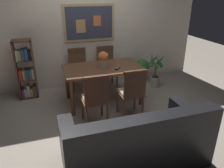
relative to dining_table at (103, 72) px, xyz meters
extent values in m
plane|color=gray|center=(-0.04, -0.43, -0.63)|extent=(12.00, 12.00, 0.00)
cube|color=beige|center=(-0.04, 1.05, 0.67)|extent=(5.20, 0.10, 2.60)
cube|color=tan|center=(-0.01, 0.99, 0.78)|extent=(1.12, 0.02, 0.78)
cube|color=#33384C|center=(-0.01, 0.97, 0.78)|extent=(1.02, 0.01, 0.68)
cube|color=tan|center=(-0.21, 0.96, 0.73)|extent=(0.20, 0.00, 0.27)
cube|color=#D86633|center=(0.16, 0.96, 0.82)|extent=(0.17, 0.00, 0.22)
cube|color=brown|center=(0.00, 0.00, 0.08)|extent=(1.48, 0.86, 0.04)
cylinder|color=brown|center=(-0.66, -0.35, -0.29)|extent=(0.07, 0.07, 0.68)
cylinder|color=brown|center=(0.66, -0.35, -0.29)|extent=(0.07, 0.07, 0.68)
cylinder|color=brown|center=(-0.66, 0.35, -0.29)|extent=(0.07, 0.07, 0.68)
cylinder|color=brown|center=(0.66, 0.35, -0.29)|extent=(0.07, 0.07, 0.68)
cube|color=brown|center=(0.29, 0.68, -0.19)|extent=(0.40, 0.40, 0.03)
cube|color=#997A66|center=(0.29, 0.68, -0.16)|extent=(0.36, 0.36, 0.03)
cylinder|color=brown|center=(0.46, 0.85, -0.42)|extent=(0.04, 0.04, 0.42)
cylinder|color=brown|center=(0.12, 0.85, -0.42)|extent=(0.04, 0.04, 0.42)
cylinder|color=brown|center=(0.46, 0.51, -0.42)|extent=(0.04, 0.04, 0.42)
cylinder|color=brown|center=(0.12, 0.51, -0.42)|extent=(0.04, 0.04, 0.42)
cube|color=brown|center=(0.29, 0.86, 0.05)|extent=(0.38, 0.04, 0.46)
cube|color=brown|center=(0.29, 0.86, 0.25)|extent=(0.38, 0.05, 0.06)
cube|color=brown|center=(0.30, -0.66, -0.19)|extent=(0.40, 0.40, 0.03)
cube|color=#997A66|center=(0.30, -0.66, -0.16)|extent=(0.36, 0.36, 0.03)
cylinder|color=brown|center=(0.13, -0.83, -0.42)|extent=(0.04, 0.04, 0.42)
cylinder|color=brown|center=(0.47, -0.83, -0.42)|extent=(0.04, 0.04, 0.42)
cylinder|color=brown|center=(0.13, -0.49, -0.42)|extent=(0.04, 0.04, 0.42)
cylinder|color=brown|center=(0.47, -0.49, -0.42)|extent=(0.04, 0.04, 0.42)
cube|color=brown|center=(0.30, -0.84, 0.05)|extent=(0.38, 0.04, 0.46)
cube|color=brown|center=(0.30, -0.84, 0.25)|extent=(0.38, 0.05, 0.06)
cube|color=brown|center=(-0.34, 0.70, -0.19)|extent=(0.40, 0.40, 0.03)
cube|color=#997A66|center=(-0.34, 0.70, -0.16)|extent=(0.36, 0.36, 0.03)
cylinder|color=brown|center=(-0.17, 0.87, -0.42)|extent=(0.04, 0.04, 0.42)
cylinder|color=brown|center=(-0.51, 0.87, -0.42)|extent=(0.04, 0.04, 0.42)
cylinder|color=brown|center=(-0.17, 0.53, -0.42)|extent=(0.04, 0.04, 0.42)
cylinder|color=brown|center=(-0.51, 0.53, -0.42)|extent=(0.04, 0.04, 0.42)
cube|color=brown|center=(-0.34, 0.88, 0.05)|extent=(0.38, 0.04, 0.46)
cube|color=brown|center=(-0.34, 0.88, 0.25)|extent=(0.38, 0.05, 0.06)
cube|color=brown|center=(-0.35, -0.70, -0.19)|extent=(0.40, 0.40, 0.03)
cube|color=#997A66|center=(-0.35, -0.70, -0.16)|extent=(0.36, 0.36, 0.03)
cylinder|color=brown|center=(-0.52, -0.87, -0.42)|extent=(0.04, 0.04, 0.42)
cylinder|color=brown|center=(-0.18, -0.87, -0.42)|extent=(0.04, 0.04, 0.42)
cylinder|color=brown|center=(-0.52, -0.53, -0.42)|extent=(0.04, 0.04, 0.42)
cylinder|color=brown|center=(-0.18, -0.53, -0.42)|extent=(0.04, 0.04, 0.42)
cube|color=brown|center=(-0.35, -0.88, 0.05)|extent=(0.38, 0.04, 0.46)
cube|color=brown|center=(-0.35, -0.88, 0.25)|extent=(0.38, 0.05, 0.06)
cube|color=black|center=(-0.08, -1.71, -0.43)|extent=(1.80, 0.84, 0.40)
cube|color=black|center=(-0.08, -2.03, -0.01)|extent=(1.80, 0.20, 0.44)
cube|color=black|center=(-0.89, -1.71, -0.12)|extent=(0.18, 0.80, 0.22)
cube|color=black|center=(0.73, -1.71, -0.12)|extent=(0.18, 0.80, 0.22)
cube|color=maroon|center=(-0.53, -1.89, -0.07)|extent=(0.32, 0.16, 0.33)
cube|color=#334C72|center=(-0.08, -1.89, -0.07)|extent=(0.32, 0.16, 0.33)
cube|color=brown|center=(-1.58, 0.69, -0.03)|extent=(0.03, 0.28, 1.20)
cube|color=brown|center=(-1.25, 0.69, -0.03)|extent=(0.03, 0.28, 1.20)
cube|color=brown|center=(-1.42, 0.69, -0.61)|extent=(0.36, 0.28, 0.03)
cube|color=brown|center=(-1.42, 0.69, 0.55)|extent=(0.36, 0.28, 0.03)
cube|color=brown|center=(-1.42, 0.69, -0.23)|extent=(0.30, 0.28, 0.02)
cube|color=brown|center=(-1.42, 0.69, 0.17)|extent=(0.30, 0.28, 0.02)
cube|color=#7F3F72|center=(-1.53, 0.69, -0.52)|extent=(0.04, 0.22, 0.17)
cube|color=beige|center=(-1.48, 0.69, -0.51)|extent=(0.05, 0.22, 0.17)
cube|color=beige|center=(-1.42, 0.69, -0.48)|extent=(0.06, 0.22, 0.24)
cube|color=gold|center=(-1.36, 0.69, -0.52)|extent=(0.05, 0.22, 0.17)
cube|color=#595960|center=(-1.30, 0.69, -0.49)|extent=(0.05, 0.22, 0.21)
cube|color=#B2332D|center=(-1.52, 0.69, -0.12)|extent=(0.06, 0.22, 0.20)
cube|color=gold|center=(-1.46, 0.69, -0.12)|extent=(0.04, 0.22, 0.19)
cube|color=#2D4C8C|center=(-1.41, 0.69, -0.12)|extent=(0.06, 0.22, 0.20)
cube|color=#337247|center=(-1.34, 0.69, -0.12)|extent=(0.05, 0.22, 0.20)
cube|color=beige|center=(-1.28, 0.69, -0.11)|extent=(0.06, 0.22, 0.21)
cube|color=beige|center=(-1.53, 0.69, 0.28)|extent=(0.04, 0.22, 0.20)
cube|color=gold|center=(-1.48, 0.69, 0.28)|extent=(0.04, 0.22, 0.20)
cube|color=#2D4C8C|center=(-1.43, 0.69, 0.29)|extent=(0.06, 0.22, 0.21)
cube|color=#2D4C8C|center=(-1.36, 0.69, 0.29)|extent=(0.05, 0.22, 0.22)
cube|color=black|center=(-1.30, 0.69, 0.27)|extent=(0.04, 0.22, 0.18)
cylinder|color=#B2ADA3|center=(1.21, 0.78, -0.51)|extent=(0.23, 0.23, 0.23)
cylinder|color=#332319|center=(1.21, 0.78, -0.41)|extent=(0.21, 0.21, 0.02)
sphere|color=#2D6B33|center=(1.21, 0.78, -0.26)|extent=(0.34, 0.34, 0.34)
cylinder|color=#2D6B33|center=(1.26, 0.65, -0.50)|extent=(0.03, 0.03, 0.29)
cylinder|color=#2D6B33|center=(1.32, 0.86, -0.49)|extent=(0.03, 0.03, 0.27)
cylinder|color=#B2ADA3|center=(1.33, 0.35, -0.51)|extent=(0.22, 0.22, 0.23)
cylinder|color=#332319|center=(1.33, 0.35, -0.40)|extent=(0.19, 0.19, 0.02)
cylinder|color=brown|center=(1.33, 0.35, -0.26)|extent=(0.04, 0.04, 0.27)
cone|color=#2D6B33|center=(1.45, 0.37, -0.01)|extent=(0.12, 0.27, 0.29)
cone|color=#2D6B33|center=(1.36, 0.48, -0.01)|extent=(0.28, 0.13, 0.29)
cone|color=#2D6B33|center=(1.24, 0.40, 0.02)|extent=(0.17, 0.25, 0.32)
cone|color=#2D6B33|center=(1.24, 0.28, -0.03)|extent=(0.22, 0.24, 0.25)
cone|color=#2D6B33|center=(1.35, 0.25, 0.00)|extent=(0.24, 0.11, 0.28)
cylinder|color=tan|center=(0.00, -0.02, 0.17)|extent=(0.15, 0.15, 0.15)
sphere|color=#D86633|center=(0.00, -0.02, 0.31)|extent=(0.19, 0.19, 0.19)
sphere|color=#EACC4C|center=(-0.04, 0.04, 0.32)|extent=(0.06, 0.06, 0.06)
sphere|color=#D86633|center=(0.04, -0.09, 0.33)|extent=(0.05, 0.05, 0.05)
sphere|color=pink|center=(0.07, 0.00, 0.33)|extent=(0.07, 0.07, 0.07)
cube|color=black|center=(0.23, -0.17, 0.11)|extent=(0.14, 0.15, 0.02)
cube|color=gray|center=(0.23, -0.17, 0.12)|extent=(0.09, 0.10, 0.00)
camera|label=1|loc=(-1.05, -3.78, 1.44)|focal=35.07mm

